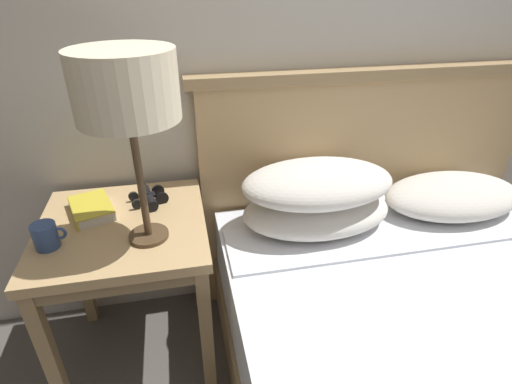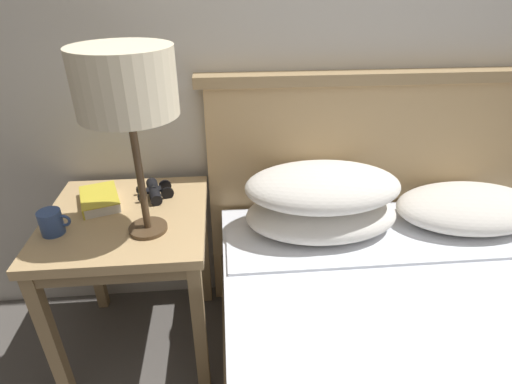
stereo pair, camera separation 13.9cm
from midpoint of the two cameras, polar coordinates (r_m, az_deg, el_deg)
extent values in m
cube|color=beige|center=(1.67, 10.05, 23.53)|extent=(8.00, 0.06, 2.60)
cube|color=tan|center=(1.52, -15.60, -3.83)|extent=(0.58, 0.58, 0.04)
cube|color=#917650|center=(1.54, -15.39, -5.18)|extent=(0.55, 0.55, 0.05)
cube|color=#A4865B|center=(1.61, -24.83, -19.21)|extent=(0.04, 0.04, 0.64)
cube|color=#A4865B|center=(1.51, -5.24, -19.61)|extent=(0.04, 0.04, 0.64)
cube|color=#A4865B|center=(1.97, -20.56, -8.25)|extent=(0.04, 0.04, 0.64)
cube|color=#A4865B|center=(1.89, -5.38, -7.92)|extent=(0.04, 0.04, 0.64)
cube|color=white|center=(1.68, 22.79, -6.53)|extent=(1.38, 0.28, 0.01)
cube|color=tan|center=(1.95, 18.45, -0.74)|extent=(1.51, 0.06, 1.06)
cube|color=#A4865B|center=(1.76, 21.32, 15.09)|extent=(1.58, 0.10, 0.04)
ellipsoid|color=silver|center=(1.62, 11.75, -3.24)|extent=(0.60, 0.36, 0.15)
ellipsoid|color=silver|center=(1.88, 30.04, -1.97)|extent=(0.60, 0.36, 0.15)
ellipsoid|color=silver|center=(1.55, 12.09, 0.74)|extent=(0.60, 0.36, 0.15)
cylinder|color=#4C3823|center=(1.40, -12.42, -5.16)|extent=(0.13, 0.13, 0.01)
cylinder|color=#4C3823|center=(1.30, -13.36, 2.31)|extent=(0.02, 0.02, 0.39)
cylinder|color=beige|center=(1.20, -15.00, 14.95)|extent=(0.29, 0.29, 0.19)
cube|color=silver|center=(1.60, -19.11, -1.08)|extent=(0.18, 0.23, 0.04)
cube|color=gold|center=(1.59, -19.23, -0.47)|extent=(0.19, 0.23, 0.00)
cube|color=gold|center=(1.60, -21.37, -1.54)|extent=(0.07, 0.19, 0.04)
cylinder|color=black|center=(1.56, -11.78, -0.52)|extent=(0.07, 0.10, 0.04)
cylinder|color=black|center=(1.57, -10.08, -0.24)|extent=(0.05, 0.02, 0.05)
cylinder|color=black|center=(1.56, -13.49, -0.81)|extent=(0.04, 0.02, 0.04)
cylinder|color=black|center=(1.62, -12.15, 0.53)|extent=(0.07, 0.10, 0.04)
cylinder|color=black|center=(1.62, -10.50, 0.81)|extent=(0.05, 0.02, 0.05)
cylinder|color=black|center=(1.62, -13.80, 0.26)|extent=(0.04, 0.02, 0.04)
cube|color=black|center=(1.59, -11.99, 0.26)|extent=(0.06, 0.05, 0.01)
cylinder|color=black|center=(1.59, -12.01, 0.40)|extent=(0.02, 0.02, 0.02)
cylinder|color=#334C84|center=(1.47, -24.86, -4.05)|extent=(0.08, 0.08, 0.08)
torus|color=#334C84|center=(1.45, -23.34, -3.88)|extent=(0.05, 0.01, 0.05)
camera|label=1|loc=(0.07, -87.14, 1.59)|focal=28.00mm
camera|label=2|loc=(0.07, 92.86, -1.59)|focal=28.00mm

